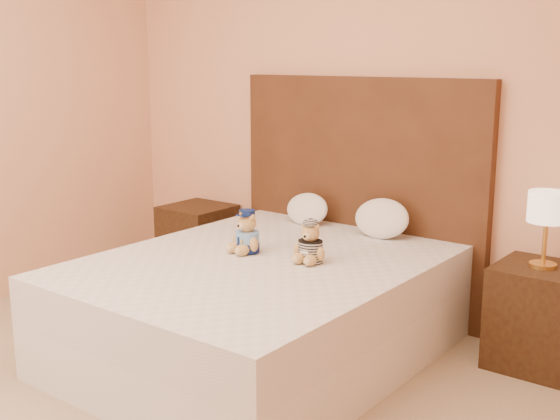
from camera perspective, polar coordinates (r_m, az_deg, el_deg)
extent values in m
cube|color=#E1A07B|center=(4.51, 6.89, 8.82)|extent=(4.00, 0.04, 2.70)
cube|color=white|center=(3.92, -1.60, -9.67)|extent=(1.60, 2.00, 0.30)
cube|color=silver|center=(3.83, -1.63, -5.85)|extent=(1.60, 2.00, 0.25)
cube|color=#4A2A16|center=(4.55, 6.43, 1.23)|extent=(1.75, 0.08, 1.50)
cube|color=#382512|center=(5.24, -6.66, -2.61)|extent=(0.45, 0.45, 0.55)
cube|color=#382512|center=(4.00, 20.27, -8.13)|extent=(0.45, 0.45, 0.55)
cylinder|color=gold|center=(3.91, 20.58, -4.20)|extent=(0.14, 0.14, 0.02)
cylinder|color=gold|center=(3.88, 20.72, -2.36)|extent=(0.02, 0.02, 0.26)
cylinder|color=#F9E9C3|center=(3.84, 20.92, 0.25)|extent=(0.20, 0.20, 0.16)
ellipsoid|color=white|center=(4.57, 2.22, 0.20)|extent=(0.31, 0.20, 0.22)
ellipsoid|color=white|center=(4.28, 8.27, -0.53)|extent=(0.36, 0.23, 0.25)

